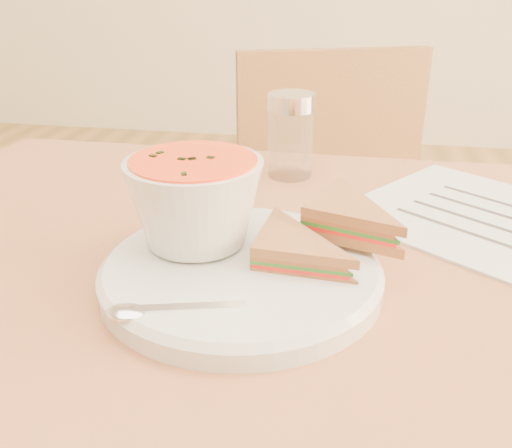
% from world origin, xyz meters
% --- Properties ---
extents(chair_far, '(0.49, 0.49, 0.86)m').
position_xyz_m(chair_far, '(0.04, 0.50, 0.43)').
color(chair_far, brown).
rests_on(chair_far, floor).
extents(plate, '(0.31, 0.31, 0.02)m').
position_xyz_m(plate, '(-0.06, -0.04, 0.76)').
color(plate, silver).
rests_on(plate, dining_table).
extents(soup_bowl, '(0.15, 0.15, 0.09)m').
position_xyz_m(soup_bowl, '(-0.10, -0.01, 0.81)').
color(soup_bowl, silver).
rests_on(soup_bowl, plate).
extents(sandwich_half_a, '(0.10, 0.10, 0.03)m').
position_xyz_m(sandwich_half_a, '(-0.04, -0.06, 0.78)').
color(sandwich_half_a, '#AE713D').
rests_on(sandwich_half_a, plate).
extents(sandwich_half_b, '(0.12, 0.12, 0.03)m').
position_xyz_m(sandwich_half_b, '(-0.01, 0.01, 0.79)').
color(sandwich_half_b, '#AE713D').
rests_on(sandwich_half_b, plate).
extents(spoon, '(0.16, 0.08, 0.01)m').
position_xyz_m(spoon, '(-0.08, -0.12, 0.77)').
color(spoon, silver).
rests_on(spoon, plate).
extents(paper_menu, '(0.41, 0.39, 0.00)m').
position_xyz_m(paper_menu, '(0.21, 0.13, 0.75)').
color(paper_menu, silver).
rests_on(paper_menu, dining_table).
extents(condiment_shaker, '(0.07, 0.07, 0.11)m').
position_xyz_m(condiment_shaker, '(-0.05, 0.25, 0.81)').
color(condiment_shaker, silver).
rests_on(condiment_shaker, dining_table).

